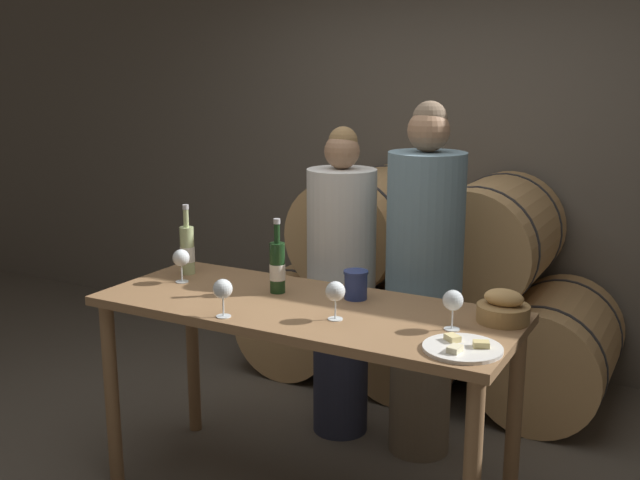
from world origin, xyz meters
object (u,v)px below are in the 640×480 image
object	(u,v)px
tasting_table	(304,331)
wine_glass_center	(335,292)
cheese_plate	(463,348)
person_right	(424,282)
bread_basket	(503,309)
blue_crock	(356,283)
person_left	(341,283)
wine_glass_left	(223,290)
wine_bottle_red	(277,267)
wine_glass_right	(453,301)
wine_bottle_white	(187,250)
wine_glass_far_left	(181,259)

from	to	relation	value
tasting_table	wine_glass_center	bearing A→B (deg)	-27.67
tasting_table	wine_glass_center	xyz separation A→B (m)	(0.20, -0.11, 0.23)
tasting_table	cheese_plate	xyz separation A→B (m)	(0.75, -0.19, 0.13)
person_right	bread_basket	size ratio (longest dim) A/B	8.37
person_right	blue_crock	bearing A→B (deg)	-104.96
bread_basket	cheese_plate	size ratio (longest dim) A/B	0.73
person_left	wine_glass_left	size ratio (longest dim) A/B	10.24
cheese_plate	person_left	bearing A→B (deg)	136.91
blue_crock	bread_basket	world-z (taller)	bread_basket
bread_basket	cheese_plate	distance (m)	0.38
bread_basket	wine_bottle_red	bearing A→B (deg)	-175.04
wine_glass_center	wine_glass_right	xyz separation A→B (m)	(0.44, 0.10, 0.00)
wine_glass_left	wine_glass_center	xyz separation A→B (m)	(0.41, 0.18, 0.00)
person_left	wine_bottle_white	size ratio (longest dim) A/B	4.73
blue_crock	wine_glass_center	size ratio (longest dim) A/B	0.80
wine_bottle_white	wine_glass_center	bearing A→B (deg)	-15.73
wine_bottle_red	wine_bottle_white	world-z (taller)	wine_bottle_white
person_right	blue_crock	world-z (taller)	person_right
tasting_table	blue_crock	distance (m)	0.30
tasting_table	bread_basket	xyz separation A→B (m)	(0.79, 0.18, 0.17)
tasting_table	wine_glass_far_left	distance (m)	0.71
cheese_plate	wine_glass_right	bearing A→B (deg)	119.23
wine_glass_left	wine_bottle_white	bearing A→B (deg)	139.77
bread_basket	wine_glass_left	size ratio (longest dim) A/B	1.33
person_right	wine_bottle_white	xyz separation A→B (m)	(-1.02, -0.50, 0.15)
person_left	blue_crock	size ratio (longest dim) A/B	12.79
bread_basket	blue_crock	bearing A→B (deg)	-179.50
cheese_plate	tasting_table	bearing A→B (deg)	165.94
person_right	wine_glass_far_left	distance (m)	1.15
wine_glass_center	wine_bottle_white	bearing A→B (deg)	164.27
blue_crock	cheese_plate	size ratio (longest dim) A/B	0.44
cheese_plate	wine_glass_right	world-z (taller)	wine_glass_right
person_left	bread_basket	size ratio (longest dim) A/B	7.73
person_right	cheese_plate	distance (m)	0.97
wine_bottle_white	blue_crock	size ratio (longest dim) A/B	2.71
person_right	wine_bottle_red	xyz separation A→B (m)	(-0.47, -0.56, 0.15)
person_right	wine_glass_left	distance (m)	1.08
wine_bottle_white	blue_crock	bearing A→B (deg)	1.32
wine_bottle_red	cheese_plate	world-z (taller)	wine_bottle_red
wine_bottle_red	bread_basket	distance (m)	0.99
wine_bottle_red	wine_glass_center	bearing A→B (deg)	-27.56
wine_glass_left	wine_glass_far_left	bearing A→B (deg)	145.61
tasting_table	cheese_plate	distance (m)	0.78
wine_glass_far_left	wine_glass_center	xyz separation A→B (m)	(0.87, -0.13, 0.00)
wine_bottle_white	wine_glass_left	world-z (taller)	wine_bottle_white
wine_bottle_red	wine_glass_right	xyz separation A→B (m)	(0.84, -0.10, -0.00)
tasting_table	wine_bottle_red	xyz separation A→B (m)	(-0.19, 0.10, 0.24)
wine_bottle_red	wine_glass_left	xyz separation A→B (m)	(-0.02, -0.39, -0.00)
blue_crock	cheese_plate	world-z (taller)	blue_crock
wine_bottle_red	wine_bottle_white	size ratio (longest dim) A/B	0.98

